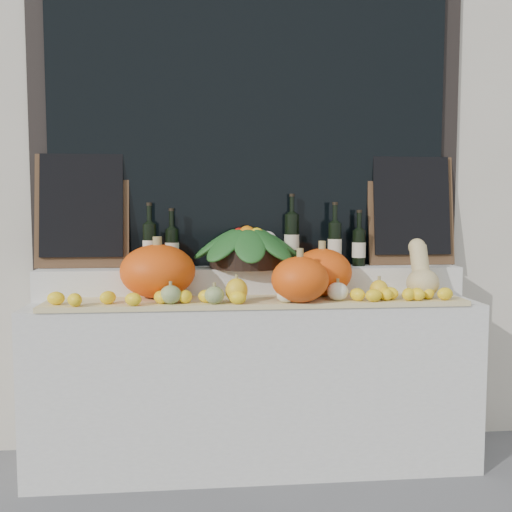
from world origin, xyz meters
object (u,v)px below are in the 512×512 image
Objects in this scene: pumpkin_left at (158,271)px; wine_bottle_tall at (292,240)px; pumpkin_right at (322,272)px; produce_bowl at (247,247)px; butternut_squash at (421,274)px.

pumpkin_left is 0.77m from wine_bottle_tall.
wine_bottle_tall is at bearing 119.36° from pumpkin_right.
wine_bottle_tall reaches higher than produce_bowl.
butternut_squash is at bearing -26.62° from wine_bottle_tall.
butternut_squash is (1.35, -0.10, -0.02)m from pumpkin_left.
wine_bottle_tall is (-0.13, 0.22, 0.16)m from pumpkin_right.
pumpkin_right is at bearing -24.13° from produce_bowl.
pumpkin_right is at bearing -60.64° from wine_bottle_tall.
wine_bottle_tall reaches higher than butternut_squash.
pumpkin_left reaches higher than pumpkin_right.
pumpkin_right is 0.30m from wine_bottle_tall.
pumpkin_left is 0.85m from pumpkin_right.
pumpkin_left is at bearing -160.85° from produce_bowl.
butternut_squash reaches higher than pumpkin_right.
butternut_squash is (0.50, -0.09, -0.00)m from pumpkin_right.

